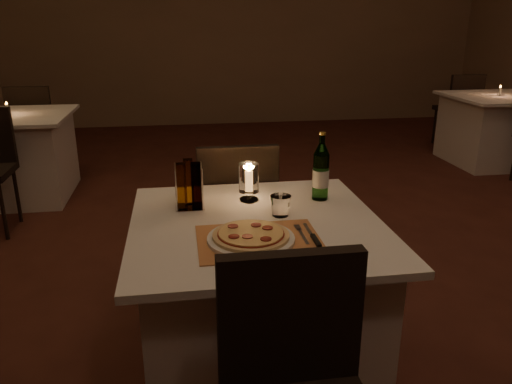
{
  "coord_description": "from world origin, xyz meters",
  "views": [
    {
      "loc": [
        -0.55,
        -2.58,
        1.5
      ],
      "look_at": [
        -0.26,
        -0.74,
        0.86
      ],
      "focal_mm": 35.0,
      "sensor_mm": 36.0,
      "label": 1
    }
  ],
  "objects": [
    {
      "name": "wall_back",
      "position": [
        0.0,
        5.01,
        1.5
      ],
      "size": [
        8.0,
        0.02,
        3.0
      ],
      "primitive_type": "cube",
      "color": "#886A4F",
      "rests_on": "ground"
    },
    {
      "name": "neighbor_table_right",
      "position": [
        2.85,
        2.31,
        0.37
      ],
      "size": [
        1.0,
        1.0,
        0.74
      ],
      "color": "silver",
      "rests_on": "ground"
    },
    {
      "name": "neighbor_candle_left",
      "position": [
        -1.98,
        1.93,
        0.79
      ],
      "size": [
        0.03,
        0.03,
        0.11
      ],
      "color": "white",
      "rests_on": "neighbor_table_left"
    },
    {
      "name": "floor",
      "position": [
        0.0,
        0.0,
        -0.01
      ],
      "size": [
        8.0,
        10.0,
        0.02
      ],
      "primitive_type": "cube",
      "color": "#4C2018",
      "rests_on": "ground"
    },
    {
      "name": "neighbor_chair_lb",
      "position": [
        -1.98,
        2.64,
        0.55
      ],
      "size": [
        0.42,
        0.42,
        0.9
      ],
      "color": "black",
      "rests_on": "ground"
    },
    {
      "name": "water_bottle",
      "position": [
        0.07,
        -0.54,
        0.86
      ],
      "size": [
        0.07,
        0.07,
        0.31
      ],
      "color": "#649F56",
      "rests_on": "main_table"
    },
    {
      "name": "plate",
      "position": [
        -0.31,
        -0.94,
        0.75
      ],
      "size": [
        0.32,
        0.32,
        0.01
      ],
      "primitive_type": "cylinder",
      "color": "white",
      "rests_on": "placemat"
    },
    {
      "name": "placemat",
      "position": [
        -0.28,
        -0.94,
        0.74
      ],
      "size": [
        0.45,
        0.34,
        0.0
      ],
      "primitive_type": "cube",
      "color": "#BC7341",
      "rests_on": "main_table"
    },
    {
      "name": "fork",
      "position": [
        -0.11,
        -0.91,
        0.75
      ],
      "size": [
        0.02,
        0.18,
        0.0
      ],
      "color": "silver",
      "rests_on": "placemat"
    },
    {
      "name": "knife",
      "position": [
        -0.08,
        -0.97,
        0.75
      ],
      "size": [
        0.02,
        0.22,
        0.01
      ],
      "color": "black",
      "rests_on": "placemat"
    },
    {
      "name": "chair_near",
      "position": [
        -0.26,
        -1.48,
        0.55
      ],
      "size": [
        0.42,
        0.42,
        0.9
      ],
      "color": "black",
      "rests_on": "ground"
    },
    {
      "name": "chair_far",
      "position": [
        -0.26,
        -0.05,
        0.55
      ],
      "size": [
        0.42,
        0.42,
        0.9
      ],
      "color": "black",
      "rests_on": "ground"
    },
    {
      "name": "cruet_caddy",
      "position": [
        -0.52,
        -0.57,
        0.84
      ],
      "size": [
        0.12,
        0.12,
        0.21
      ],
      "color": "white",
      "rests_on": "main_table"
    },
    {
      "name": "neighbor_chair_rb",
      "position": [
        2.85,
        3.03,
        0.55
      ],
      "size": [
        0.42,
        0.42,
        0.9
      ],
      "color": "black",
      "rests_on": "ground"
    },
    {
      "name": "pizza",
      "position": [
        -0.31,
        -0.94,
        0.77
      ],
      "size": [
        0.28,
        0.28,
        0.02
      ],
      "color": "#D8B77F",
      "rests_on": "plate"
    },
    {
      "name": "hurricane_candle",
      "position": [
        -0.25,
        -0.51,
        0.84
      ],
      "size": [
        0.09,
        0.09,
        0.17
      ],
      "color": "white",
      "rests_on": "main_table"
    },
    {
      "name": "main_table",
      "position": [
        -0.26,
        -0.76,
        0.37
      ],
      "size": [
        1.0,
        1.0,
        0.74
      ],
      "color": "silver",
      "rests_on": "ground"
    },
    {
      "name": "neighbor_table_left",
      "position": [
        -1.98,
        1.93,
        0.37
      ],
      "size": [
        1.0,
        1.0,
        0.74
      ],
      "color": "silver",
      "rests_on": "ground"
    },
    {
      "name": "neighbor_candle_right",
      "position": [
        2.85,
        2.31,
        0.79
      ],
      "size": [
        0.03,
        0.03,
        0.11
      ],
      "color": "white",
      "rests_on": "neighbor_table_right"
    },
    {
      "name": "tumbler",
      "position": [
        -0.15,
        -0.71,
        0.78
      ],
      "size": [
        0.09,
        0.09,
        0.09
      ],
      "primitive_type": null,
      "color": "white",
      "rests_on": "main_table"
    }
  ]
}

